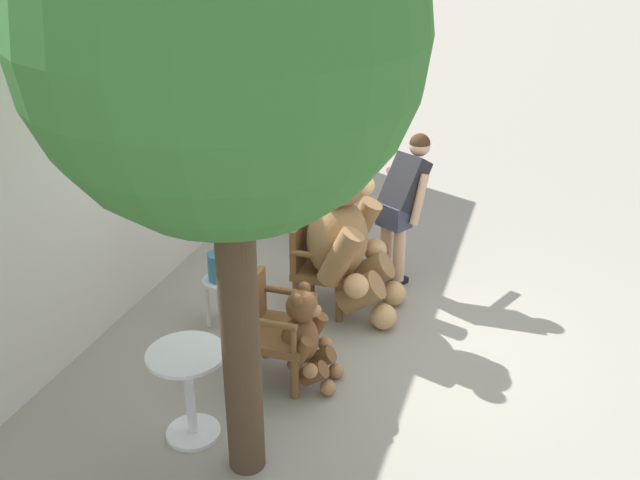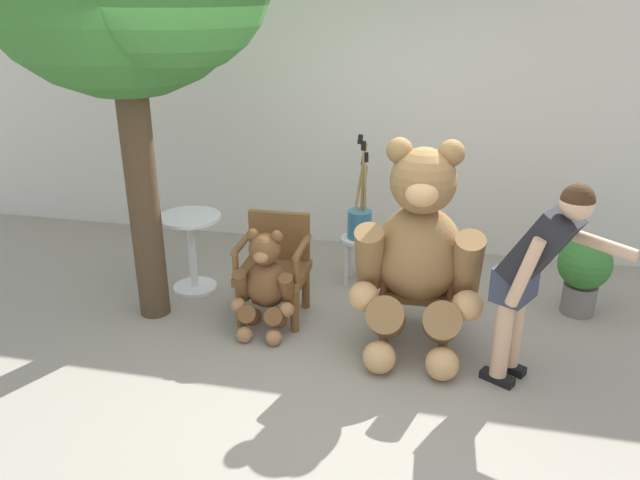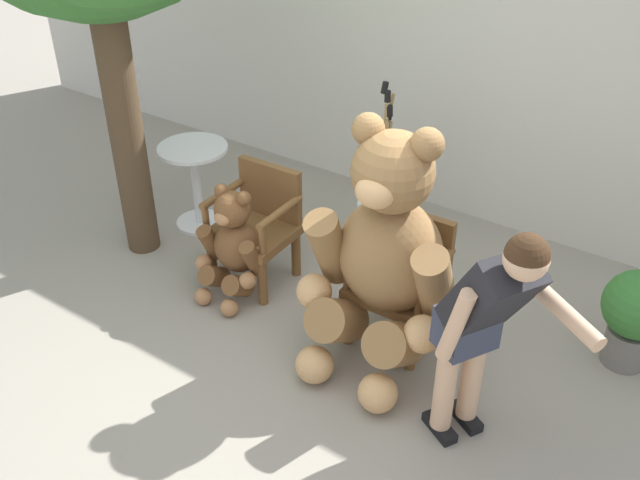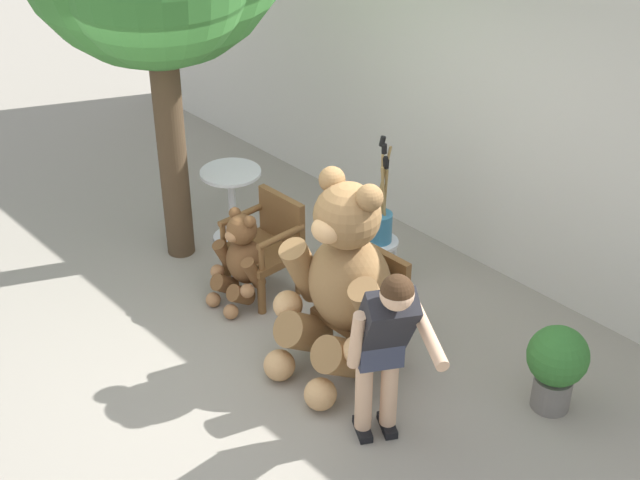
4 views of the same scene
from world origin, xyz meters
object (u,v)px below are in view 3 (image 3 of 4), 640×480
at_px(teddy_bear_large, 384,254).
at_px(white_stool, 379,215).
at_px(teddy_bear_small, 233,245).
at_px(wooden_chair_right, 402,277).
at_px(brush_bucket, 381,181).
at_px(person_visitor, 485,318).
at_px(potted_plant, 636,313).
at_px(round_side_table, 196,177).
at_px(wooden_chair_left, 258,222).

height_order(teddy_bear_large, white_stool, teddy_bear_large).
xyz_separation_m(teddy_bear_large, teddy_bear_small, (-1.19, -0.02, -0.37)).
distance_m(wooden_chair_right, teddy_bear_large, 0.43).
bearing_deg(teddy_bear_small, white_stool, 59.92).
bearing_deg(teddy_bear_large, brush_bucket, 120.66).
distance_m(teddy_bear_small, white_stool, 1.18).
distance_m(person_visitor, white_stool, 2.01).
xyz_separation_m(teddy_bear_small, brush_bucket, (0.59, 1.02, 0.23)).
height_order(wooden_chair_right, teddy_bear_large, teddy_bear_large).
height_order(teddy_bear_small, white_stool, teddy_bear_small).
xyz_separation_m(wooden_chair_right, teddy_bear_large, (0.00, -0.27, 0.33)).
bearing_deg(potted_plant, white_stool, 174.95).
xyz_separation_m(brush_bucket, round_side_table, (-1.46, -0.45, -0.20)).
bearing_deg(wooden_chair_left, wooden_chair_right, -0.00).
height_order(brush_bucket, potted_plant, brush_bucket).
xyz_separation_m(wooden_chair_left, potted_plant, (2.53, 0.56, -0.07)).
xyz_separation_m(person_visitor, potted_plant, (0.56, 1.18, -0.51)).
relative_size(person_visitor, round_side_table, 2.10).
xyz_separation_m(white_stool, potted_plant, (1.94, -0.17, 0.04)).
relative_size(teddy_bear_large, potted_plant, 2.39).
relative_size(wooden_chair_right, potted_plant, 1.26).
relative_size(wooden_chair_left, person_visitor, 0.57).
bearing_deg(white_stool, teddy_bear_small, -120.08).
bearing_deg(teddy_bear_small, person_visitor, -9.61).
height_order(white_stool, round_side_table, round_side_table).
bearing_deg(wooden_chair_right, round_side_table, 172.17).
bearing_deg(wooden_chair_left, teddy_bear_large, -12.71).
bearing_deg(wooden_chair_left, white_stool, 50.98).
xyz_separation_m(wooden_chair_right, person_visitor, (0.78, -0.62, 0.44)).
bearing_deg(wooden_chair_right, potted_plant, 22.69).
bearing_deg(round_side_table, brush_bucket, 17.19).
bearing_deg(potted_plant, person_visitor, -115.47).
bearing_deg(potted_plant, teddy_bear_large, -148.21).
bearing_deg(person_visitor, white_stool, 135.42).
bearing_deg(person_visitor, teddy_bear_small, 170.39).
bearing_deg(teddy_bear_large, wooden_chair_right, 90.79).
bearing_deg(wooden_chair_left, person_visitor, -17.51).
distance_m(person_visitor, brush_bucket, 1.95).
height_order(teddy_bear_large, round_side_table, teddy_bear_large).
distance_m(wooden_chair_left, white_stool, 0.95).
height_order(wooden_chair_left, teddy_bear_small, teddy_bear_small).
distance_m(teddy_bear_large, round_side_table, 2.16).
distance_m(person_visitor, potted_plant, 1.41).
height_order(wooden_chair_left, brush_bucket, brush_bucket).
bearing_deg(person_visitor, brush_bucket, 135.33).
height_order(wooden_chair_right, person_visitor, person_visitor).
distance_m(brush_bucket, round_side_table, 1.55).
bearing_deg(potted_plant, round_side_table, -175.30).
xyz_separation_m(wooden_chair_right, round_side_table, (-2.06, 0.28, -0.01)).
relative_size(teddy_bear_small, brush_bucket, 0.90).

